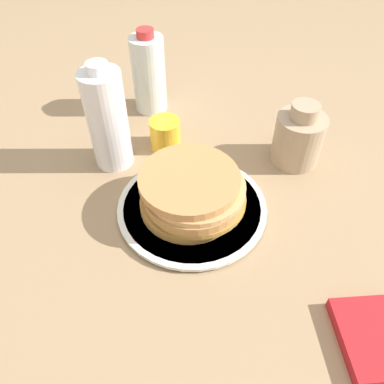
{
  "coord_description": "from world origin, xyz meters",
  "views": [
    {
      "loc": [
        0.43,
        -0.06,
        0.52
      ],
      "look_at": [
        -0.03,
        -0.02,
        0.05
      ],
      "focal_mm": 35.0,
      "sensor_mm": 36.0,
      "label": 1
    }
  ],
  "objects_px": {
    "juice_glass": "(165,134)",
    "cream_jug": "(298,137)",
    "pancake_stack": "(192,192)",
    "water_bottle_near": "(149,74)",
    "water_bottle_mid": "(107,120)",
    "plate": "(192,207)"
  },
  "relations": [
    {
      "from": "cream_jug",
      "to": "water_bottle_mid",
      "type": "height_order",
      "value": "water_bottle_mid"
    },
    {
      "from": "water_bottle_mid",
      "to": "pancake_stack",
      "type": "bearing_deg",
      "value": 44.04
    },
    {
      "from": "pancake_stack",
      "to": "water_bottle_mid",
      "type": "relative_size",
      "value": 0.87
    },
    {
      "from": "plate",
      "to": "pancake_stack",
      "type": "relative_size",
      "value": 1.44
    },
    {
      "from": "juice_glass",
      "to": "water_bottle_mid",
      "type": "distance_m",
      "value": 0.13
    },
    {
      "from": "juice_glass",
      "to": "water_bottle_mid",
      "type": "relative_size",
      "value": 0.3
    },
    {
      "from": "water_bottle_near",
      "to": "water_bottle_mid",
      "type": "distance_m",
      "value": 0.21
    },
    {
      "from": "pancake_stack",
      "to": "juice_glass",
      "type": "relative_size",
      "value": 2.91
    },
    {
      "from": "juice_glass",
      "to": "cream_jug",
      "type": "xyz_separation_m",
      "value": [
        0.07,
        0.27,
        0.02
      ]
    },
    {
      "from": "plate",
      "to": "cream_jug",
      "type": "height_order",
      "value": "cream_jug"
    },
    {
      "from": "juice_glass",
      "to": "cream_jug",
      "type": "distance_m",
      "value": 0.28
    },
    {
      "from": "pancake_stack",
      "to": "water_bottle_near",
      "type": "bearing_deg",
      "value": -168.72
    },
    {
      "from": "plate",
      "to": "pancake_stack",
      "type": "height_order",
      "value": "pancake_stack"
    },
    {
      "from": "plate",
      "to": "cream_jug",
      "type": "relative_size",
      "value": 2.05
    },
    {
      "from": "plate",
      "to": "pancake_stack",
      "type": "distance_m",
      "value": 0.04
    },
    {
      "from": "water_bottle_near",
      "to": "water_bottle_mid",
      "type": "relative_size",
      "value": 0.88
    },
    {
      "from": "pancake_stack",
      "to": "water_bottle_near",
      "type": "relative_size",
      "value": 0.99
    },
    {
      "from": "pancake_stack",
      "to": "cream_jug",
      "type": "relative_size",
      "value": 1.43
    },
    {
      "from": "plate",
      "to": "water_bottle_mid",
      "type": "relative_size",
      "value": 1.25
    },
    {
      "from": "water_bottle_near",
      "to": "pancake_stack",
      "type": "bearing_deg",
      "value": 11.28
    },
    {
      "from": "juice_glass",
      "to": "water_bottle_near",
      "type": "xyz_separation_m",
      "value": [
        -0.15,
        -0.03,
        0.06
      ]
    },
    {
      "from": "plate",
      "to": "juice_glass",
      "type": "xyz_separation_m",
      "value": [
        -0.19,
        -0.04,
        0.03
      ]
    }
  ]
}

